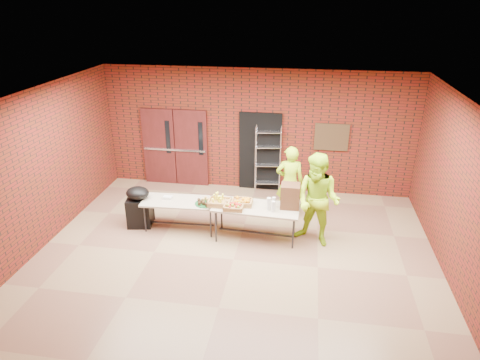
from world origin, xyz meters
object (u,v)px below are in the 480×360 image
table_right (256,209)px  coffee_dispenser (290,196)px  volunteer_man (318,200)px  wire_rack (268,160)px  table_left (180,203)px  covered_grill (139,206)px  volunteer_woman (290,182)px

table_right → coffee_dispenser: size_ratio=3.62×
volunteer_man → wire_rack: bearing=142.2°
table_left → volunteer_man: volunteer_man is taller
table_left → table_right: table_right is taller
wire_rack → table_left: wire_rack is taller
coffee_dispenser → covered_grill: (-3.36, 0.01, -0.53)m
covered_grill → volunteer_man: 3.95m
table_left → volunteer_woman: volunteer_woman is taller
volunteer_woman → volunteer_man: 1.25m
wire_rack → covered_grill: wire_rack is taller
table_left → covered_grill: (-0.96, -0.02, -0.15)m
table_left → covered_grill: bearing=178.7°
table_right → coffee_dispenser: bearing=11.4°
covered_grill → table_left: bearing=-8.6°
covered_grill → volunteer_man: bearing=-11.5°
wire_rack → volunteer_woman: wire_rack is taller
wire_rack → volunteer_man: 2.71m
coffee_dispenser → wire_rack: bearing=106.8°
coffee_dispenser → volunteer_man: size_ratio=0.26×
table_right → covered_grill: bearing=-179.3°
covered_grill → volunteer_woman: volunteer_woman is taller
table_right → volunteer_woman: volunteer_woman is taller
wire_rack → coffee_dispenser: bearing=-80.6°
wire_rack → table_left: bearing=-134.2°
volunteer_woman → coffee_dispenser: bearing=88.1°
wire_rack → volunteer_man: size_ratio=0.91×
table_right → volunteer_woman: 1.28m
table_left → table_right: (1.70, -0.14, 0.06)m
covered_grill → volunteer_man: (3.92, -0.10, 0.51)m
table_right → table_left: bearing=178.5°
wire_rack → volunteer_man: bearing=-69.7°
wire_rack → table_left: size_ratio=1.06×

